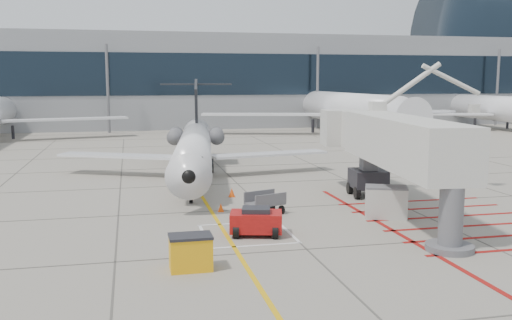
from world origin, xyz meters
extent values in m
plane|color=gray|center=(0.00, 0.00, 0.00)|extent=(260.00, 260.00, 0.00)
cone|color=#FB500D|center=(-2.48, 3.82, 0.23)|extent=(0.33, 0.33, 0.46)
cone|color=#EB4B0C|center=(-1.18, 7.62, 0.28)|extent=(0.40, 0.40, 0.55)
cube|color=gray|center=(10.00, 70.00, 7.00)|extent=(180.00, 28.00, 14.00)
cube|color=black|center=(10.00, 55.95, 8.00)|extent=(180.00, 0.10, 6.00)
camera|label=1|loc=(-7.27, -26.63, 7.22)|focal=40.00mm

